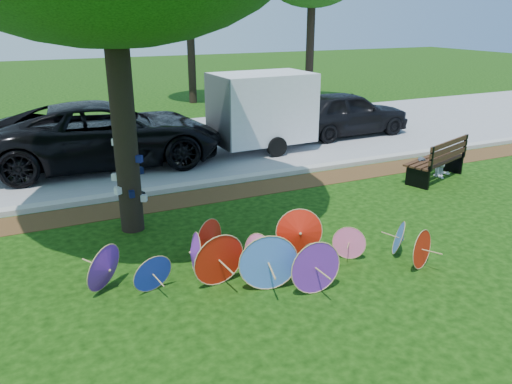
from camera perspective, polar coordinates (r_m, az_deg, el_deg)
ground at (r=7.71m, az=2.91°, el=-11.45°), size 90.00×90.00×0.00m
mulch_strip at (r=11.49m, az=-7.50°, el=-0.73°), size 90.00×1.00×0.01m
curb at (r=12.11m, az=-8.52°, el=0.56°), size 90.00×0.30×0.12m
street at (r=15.99m, az=-12.80°, el=4.80°), size 90.00×8.00×0.01m
parasol_pile at (r=8.00m, az=0.78°, el=-7.08°), size 5.52×2.18×0.93m
black_van at (r=14.36m, az=-16.63°, el=6.36°), size 6.48×3.35×1.75m
dark_pickup at (r=17.61m, az=10.23°, el=8.86°), size 4.52×1.89×1.53m
cargo_trailer at (r=15.28m, az=0.73°, el=9.65°), size 2.97×1.95×2.63m
park_bench at (r=13.42m, az=19.72°, el=3.57°), size 2.15×1.39×1.05m
person_left at (r=13.20m, az=18.50°, el=3.69°), size 0.50×0.43×1.15m
person_right at (r=13.70m, az=20.63°, el=3.68°), size 0.53×0.44×1.00m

